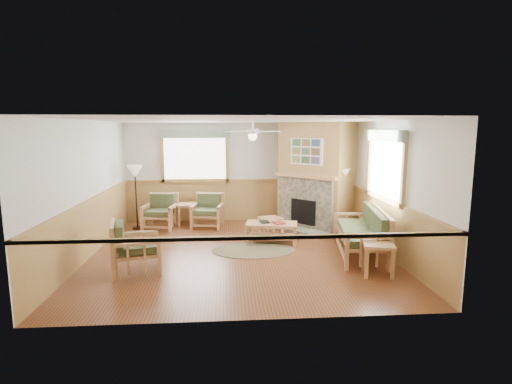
{
  "coord_description": "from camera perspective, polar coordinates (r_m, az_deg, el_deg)",
  "views": [
    {
      "loc": [
        -0.24,
        -8.0,
        2.53
      ],
      "look_at": [
        0.4,
        0.7,
        1.15
      ],
      "focal_mm": 28.0,
      "sensor_mm": 36.0,
      "label": 1
    }
  ],
  "objects": [
    {
      "name": "footstool",
      "position": [
        9.7,
        2.09,
        -4.87
      ],
      "size": [
        0.63,
        0.63,
        0.42
      ],
      "primitive_type": null,
      "rotation": [
        0.0,
        0.0,
        0.42
      ],
      "color": "tan",
      "rests_on": "floor"
    },
    {
      "name": "coffee_table",
      "position": [
        9.01,
        2.22,
        -5.84
      ],
      "size": [
        1.22,
        0.77,
        0.45
      ],
      "primitive_type": null,
      "rotation": [
        0.0,
        0.0,
        -0.19
      ],
      "color": "tan",
      "rests_on": "floor"
    },
    {
      "name": "floor_lamp_left",
      "position": [
        10.59,
        -16.75,
        -0.7
      ],
      "size": [
        0.41,
        0.41,
        1.63
      ],
      "primitive_type": null,
      "rotation": [
        0.0,
        0.0,
        -0.1
      ],
      "color": "black",
      "rests_on": "floor"
    },
    {
      "name": "floor",
      "position": [
        8.4,
        -2.4,
        -8.59
      ],
      "size": [
        6.0,
        6.0,
        0.01
      ],
      "primitive_type": "cube",
      "color": "brown",
      "rests_on": "ground"
    },
    {
      "name": "braided_rug",
      "position": [
        8.5,
        -0.37,
        -8.29
      ],
      "size": [
        2.14,
        2.14,
        0.01
      ],
      "primitive_type": "cylinder",
      "rotation": [
        0.0,
        0.0,
        0.26
      ],
      "color": "brown",
      "rests_on": "floor"
    },
    {
      "name": "window_back",
      "position": [
        10.99,
        -8.81,
        8.89
      ],
      "size": [
        1.9,
        0.16,
        1.5
      ],
      "primitive_type": null,
      "color": "white",
      "rests_on": "wall_back"
    },
    {
      "name": "window_right",
      "position": [
        8.43,
        18.31,
        8.54
      ],
      "size": [
        0.16,
        1.9,
        1.5
      ],
      "primitive_type": null,
      "color": "white",
      "rests_on": "wall_right"
    },
    {
      "name": "book_red",
      "position": [
        8.91,
        3.22,
        -4.3
      ],
      "size": [
        0.29,
        0.35,
        0.03
      ],
      "primitive_type": "cube",
      "rotation": [
        0.0,
        0.0,
        0.28
      ],
      "color": "maroon",
      "rests_on": "coffee_table"
    },
    {
      "name": "wall_right",
      "position": [
        8.71,
        17.67,
        0.78
      ],
      "size": [
        0.02,
        6.0,
        2.7
      ],
      "primitive_type": "cube",
      "color": "silver",
      "rests_on": "floor"
    },
    {
      "name": "sofa",
      "position": [
        8.38,
        14.66,
        -5.52
      ],
      "size": [
        2.17,
        1.18,
        0.95
      ],
      "primitive_type": null,
      "rotation": [
        0.0,
        0.0,
        -1.74
      ],
      "color": "tan",
      "rests_on": "floor"
    },
    {
      "name": "end_table_sofa",
      "position": [
        7.37,
        17.02,
        -9.16
      ],
      "size": [
        0.6,
        0.59,
        0.57
      ],
      "primitive_type": null,
      "rotation": [
        0.0,
        0.0,
        -0.22
      ],
      "color": "tan",
      "rests_on": "floor"
    },
    {
      "name": "ceiling",
      "position": [
        8.01,
        -2.53,
        10.2
      ],
      "size": [
        6.0,
        6.0,
        0.01
      ],
      "primitive_type": "cube",
      "color": "white",
      "rests_on": "floor"
    },
    {
      "name": "wall_front",
      "position": [
        5.14,
        -1.4,
        -4.29
      ],
      "size": [
        6.0,
        0.02,
        2.7
      ],
      "primitive_type": "cube",
      "color": "silver",
      "rests_on": "floor"
    },
    {
      "name": "wall_back",
      "position": [
        11.07,
        -2.95,
        2.86
      ],
      "size": [
        6.0,
        0.02,
        2.7
      ],
      "primitive_type": "cube",
      "color": "silver",
      "rests_on": "floor"
    },
    {
      "name": "end_table_chairs",
      "position": [
        10.83,
        -9.81,
        -3.12
      ],
      "size": [
        0.56,
        0.54,
        0.57
      ],
      "primitive_type": null,
      "rotation": [
        0.0,
        0.0,
        0.11
      ],
      "color": "tan",
      "rests_on": "floor"
    },
    {
      "name": "armchair_back_left",
      "position": [
        10.51,
        -13.57,
        -2.75
      ],
      "size": [
        0.89,
        0.89,
        0.88
      ],
      "primitive_type": null,
      "rotation": [
        0.0,
        0.0,
        -0.15
      ],
      "color": "tan",
      "rests_on": "floor"
    },
    {
      "name": "book_dark",
      "position": [
        9.0,
        1.22,
        -4.2
      ],
      "size": [
        0.24,
        0.29,
        0.03
      ],
      "primitive_type": "cube",
      "rotation": [
        0.0,
        0.0,
        0.14
      ],
      "color": "black",
      "rests_on": "coffee_table"
    },
    {
      "name": "floor_lamp_right",
      "position": [
        9.96,
        12.13,
        -1.23
      ],
      "size": [
        0.39,
        0.39,
        1.59
      ],
      "primitive_type": null,
      "rotation": [
        0.0,
        0.0,
        -0.08
      ],
      "color": "black",
      "rests_on": "floor"
    },
    {
      "name": "ceiling_fan",
      "position": [
        8.32,
        -0.49,
        9.88
      ],
      "size": [
        1.59,
        1.59,
        0.36
      ],
      "primitive_type": null,
      "rotation": [
        0.0,
        0.0,
        0.35
      ],
      "color": "white",
      "rests_on": "ceiling"
    },
    {
      "name": "wainscot",
      "position": [
        8.25,
        -2.42,
        -4.92
      ],
      "size": [
        6.0,
        6.0,
        1.1
      ],
      "primitive_type": null,
      "color": "#A78044",
      "rests_on": "floor"
    },
    {
      "name": "armchair_left",
      "position": [
        7.47,
        -16.77,
        -7.5
      ],
      "size": [
        0.98,
        0.98,
        0.92
      ],
      "primitive_type": null,
      "rotation": [
        0.0,
        0.0,
        1.8
      ],
      "color": "tan",
      "rests_on": "floor"
    },
    {
      "name": "wall_left",
      "position": [
        8.54,
        -23.01,
        0.33
      ],
      "size": [
        0.02,
        6.0,
        2.7
      ],
      "primitive_type": "cube",
      "color": "silver",
      "rests_on": "floor"
    },
    {
      "name": "fireplace",
      "position": [
        10.38,
        8.57,
        2.36
      ],
      "size": [
        3.11,
        3.11,
        2.7
      ],
      "primitive_type": null,
      "rotation": [
        0.0,
        0.0,
        -0.79
      ],
      "color": "#A78044",
      "rests_on": "floor"
    },
    {
      "name": "armchair_back_right",
      "position": [
        10.46,
        -6.95,
        -2.69
      ],
      "size": [
        0.87,
        0.87,
        0.85
      ],
      "primitive_type": null,
      "rotation": [
        0.0,
        0.0,
        -0.17
      ],
      "color": "tan",
      "rests_on": "floor"
    }
  ]
}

